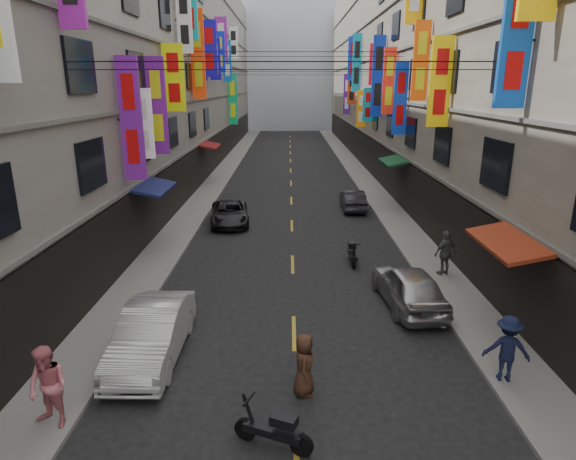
{
  "coord_description": "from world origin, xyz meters",
  "views": [
    {
      "loc": [
        -0.16,
        4.53,
        7.41
      ],
      "look_at": [
        -0.18,
        14.03,
        4.55
      ],
      "focal_mm": 30.0,
      "sensor_mm": 36.0,
      "label": 1
    }
  ],
  "objects_px": {
    "car_right_mid": "(409,286)",
    "pedestrian_lfar": "(48,387)",
    "scooter_crossing": "(274,430)",
    "car_left_far": "(230,213)",
    "car_right_far": "(353,200)",
    "pedestrian_rnear": "(507,348)",
    "pedestrian_rfar": "(445,253)",
    "car_left_mid": "(152,334)",
    "scooter_far_right": "(352,253)",
    "pedestrian_crossing": "(304,365)"
  },
  "relations": [
    {
      "from": "pedestrian_rfar",
      "to": "scooter_crossing",
      "type": "bearing_deg",
      "value": 29.0
    },
    {
      "from": "car_left_far",
      "to": "car_right_mid",
      "type": "height_order",
      "value": "car_right_mid"
    },
    {
      "from": "pedestrian_rnear",
      "to": "pedestrian_crossing",
      "type": "bearing_deg",
      "value": 18.56
    },
    {
      "from": "pedestrian_lfar",
      "to": "pedestrian_crossing",
      "type": "relative_size",
      "value": 1.18
    },
    {
      "from": "car_right_mid",
      "to": "pedestrian_lfar",
      "type": "distance_m",
      "value": 11.38
    },
    {
      "from": "car_left_mid",
      "to": "pedestrian_rfar",
      "type": "height_order",
      "value": "pedestrian_rfar"
    },
    {
      "from": "scooter_crossing",
      "to": "pedestrian_lfar",
      "type": "height_order",
      "value": "pedestrian_lfar"
    },
    {
      "from": "car_left_far",
      "to": "car_right_far",
      "type": "height_order",
      "value": "car_right_far"
    },
    {
      "from": "pedestrian_crossing",
      "to": "car_left_far",
      "type": "bearing_deg",
      "value": 16.39
    },
    {
      "from": "scooter_far_right",
      "to": "car_left_far",
      "type": "relative_size",
      "value": 0.41
    },
    {
      "from": "scooter_far_right",
      "to": "car_left_far",
      "type": "bearing_deg",
      "value": -45.09
    },
    {
      "from": "scooter_far_right",
      "to": "car_left_mid",
      "type": "relative_size",
      "value": 0.4
    },
    {
      "from": "scooter_crossing",
      "to": "car_left_mid",
      "type": "bearing_deg",
      "value": 66.99
    },
    {
      "from": "pedestrian_rnear",
      "to": "pedestrian_rfar",
      "type": "height_order",
      "value": "pedestrian_rfar"
    },
    {
      "from": "car_right_mid",
      "to": "car_right_far",
      "type": "bearing_deg",
      "value": -94.77
    },
    {
      "from": "scooter_crossing",
      "to": "car_left_far",
      "type": "distance_m",
      "value": 17.59
    },
    {
      "from": "car_right_mid",
      "to": "pedestrian_lfar",
      "type": "relative_size",
      "value": 2.23
    },
    {
      "from": "car_left_far",
      "to": "pedestrian_lfar",
      "type": "xyz_separation_m",
      "value": [
        -1.97,
        -16.76,
        0.47
      ]
    },
    {
      "from": "car_left_far",
      "to": "pedestrian_crossing",
      "type": "xyz_separation_m",
      "value": [
        3.67,
        -15.43,
        0.2
      ]
    },
    {
      "from": "car_right_mid",
      "to": "pedestrian_lfar",
      "type": "height_order",
      "value": "pedestrian_lfar"
    },
    {
      "from": "car_left_mid",
      "to": "pedestrian_rfar",
      "type": "relative_size",
      "value": 2.49
    },
    {
      "from": "scooter_crossing",
      "to": "pedestrian_rfar",
      "type": "relative_size",
      "value": 0.94
    },
    {
      "from": "car_left_far",
      "to": "scooter_far_right",
      "type": "bearing_deg",
      "value": -52.61
    },
    {
      "from": "scooter_far_right",
      "to": "car_right_far",
      "type": "relative_size",
      "value": 0.48
    },
    {
      "from": "scooter_far_right",
      "to": "pedestrian_rnear",
      "type": "bearing_deg",
      "value": 108.09
    },
    {
      "from": "car_left_far",
      "to": "pedestrian_rnear",
      "type": "xyz_separation_m",
      "value": [
        8.86,
        -14.98,
        0.4
      ]
    },
    {
      "from": "scooter_crossing",
      "to": "car_right_mid",
      "type": "bearing_deg",
      "value": -10.7
    },
    {
      "from": "car_right_far",
      "to": "pedestrian_rnear",
      "type": "xyz_separation_m",
      "value": [
        1.61,
        -18.21,
        0.39
      ]
    },
    {
      "from": "car_right_far",
      "to": "pedestrian_crossing",
      "type": "bearing_deg",
      "value": 79.33
    },
    {
      "from": "car_left_mid",
      "to": "pedestrian_rnear",
      "type": "distance_m",
      "value": 9.48
    },
    {
      "from": "car_right_mid",
      "to": "pedestrian_crossing",
      "type": "height_order",
      "value": "pedestrian_crossing"
    },
    {
      "from": "car_left_far",
      "to": "pedestrian_rfar",
      "type": "bearing_deg",
      "value": -46.33
    },
    {
      "from": "car_left_far",
      "to": "pedestrian_rfar",
      "type": "relative_size",
      "value": 2.4
    },
    {
      "from": "scooter_crossing",
      "to": "car_left_far",
      "type": "xyz_separation_m",
      "value": [
        -2.99,
        17.33,
        0.17
      ]
    },
    {
      "from": "car_right_mid",
      "to": "scooter_crossing",
      "type": "bearing_deg",
      "value": 51.54
    },
    {
      "from": "car_left_mid",
      "to": "pedestrian_rfar",
      "type": "xyz_separation_m",
      "value": [
        10.07,
        6.0,
        0.28
      ]
    },
    {
      "from": "car_right_far",
      "to": "pedestrian_lfar",
      "type": "bearing_deg",
      "value": 65.41
    },
    {
      "from": "scooter_crossing",
      "to": "car_right_mid",
      "type": "relative_size",
      "value": 0.4
    },
    {
      "from": "pedestrian_rfar",
      "to": "pedestrian_crossing",
      "type": "relative_size",
      "value": 1.13
    },
    {
      "from": "car_right_far",
      "to": "car_left_far",
      "type": "bearing_deg",
      "value": 24.17
    },
    {
      "from": "car_right_mid",
      "to": "car_right_far",
      "type": "height_order",
      "value": "car_right_mid"
    },
    {
      "from": "pedestrian_rfar",
      "to": "scooter_far_right",
      "type": "bearing_deg",
      "value": -51.61
    },
    {
      "from": "car_left_mid",
      "to": "pedestrian_rnear",
      "type": "relative_size",
      "value": 2.57
    },
    {
      "from": "scooter_crossing",
      "to": "car_left_far",
      "type": "bearing_deg",
      "value": 31.92
    },
    {
      "from": "pedestrian_rfar",
      "to": "car_left_mid",
      "type": "bearing_deg",
      "value": 4.15
    },
    {
      "from": "car_right_mid",
      "to": "pedestrian_rfar",
      "type": "xyz_separation_m",
      "value": [
        2.07,
        2.63,
        0.3
      ]
    },
    {
      "from": "car_right_far",
      "to": "pedestrian_lfar",
      "type": "relative_size",
      "value": 1.95
    },
    {
      "from": "scooter_crossing",
      "to": "pedestrian_rfar",
      "type": "distance_m",
      "value": 11.58
    },
    {
      "from": "car_left_far",
      "to": "pedestrian_lfar",
      "type": "height_order",
      "value": "pedestrian_lfar"
    },
    {
      "from": "pedestrian_rnear",
      "to": "car_right_mid",
      "type": "bearing_deg",
      "value": -59.41
    }
  ]
}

